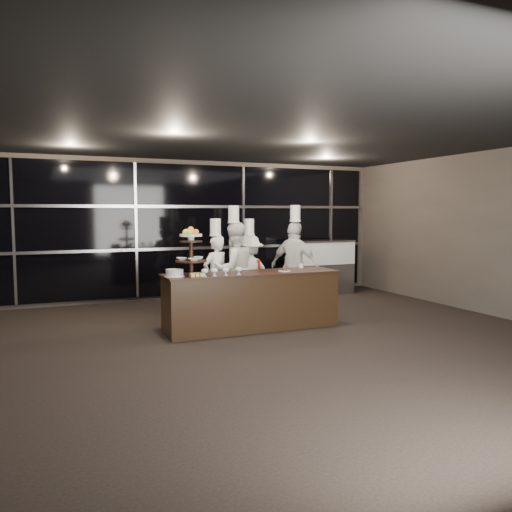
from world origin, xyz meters
name	(u,v)px	position (x,y,z in m)	size (l,w,h in m)	color
room	(298,242)	(0.00, 0.00, 1.50)	(10.00, 10.00, 10.00)	black
window_wall	(192,230)	(0.00, 4.94, 1.50)	(8.60, 0.10, 2.80)	black
buffet_counter	(252,300)	(0.08, 1.73, 0.47)	(2.84, 0.74, 0.92)	black
display_stand	(191,248)	(-0.92, 1.72, 1.34)	(0.48, 0.48, 0.74)	black
compotes	(221,270)	(-0.52, 1.51, 1.00)	(0.65, 0.11, 0.12)	silver
layer_cake	(174,273)	(-1.19, 1.68, 0.97)	(0.30, 0.30, 0.11)	white
pastry_squares	(196,275)	(-0.88, 1.56, 0.95)	(0.19, 0.13, 0.05)	#F8E679
small_plate	(285,270)	(0.62, 1.63, 0.94)	(0.20, 0.20, 0.05)	white
chef_cup	(301,266)	(1.11, 1.98, 0.96)	(0.08, 0.08, 0.07)	white
display_case	(322,264)	(2.89, 4.30, 0.69)	(1.42, 0.62, 1.24)	#A5A5AA
chef_a	(216,274)	(-0.17, 2.81, 0.77)	(0.63, 0.53, 1.77)	white
chef_b	(234,269)	(0.16, 2.74, 0.86)	(0.90, 0.75, 2.00)	white
chef_c	(249,273)	(0.54, 2.96, 0.74)	(1.01, 0.66, 1.76)	white
chef_d	(295,266)	(1.36, 2.69, 0.87)	(0.90, 1.07, 2.01)	white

